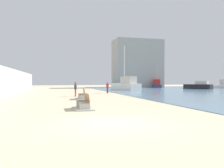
{
  "coord_description": "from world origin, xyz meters",
  "views": [
    {
      "loc": [
        -2.36,
        -9.15,
        1.75
      ],
      "look_at": [
        3.36,
        12.87,
        1.4
      ],
      "focal_mm": 37.13,
      "sensor_mm": 36.0,
      "label": 1
    }
  ],
  "objects_px": {
    "bench_near": "(83,105)",
    "person_standing": "(107,87)",
    "boat_distant": "(157,85)",
    "bench_far": "(82,97)",
    "person_walking": "(76,88)",
    "boat_far_right": "(224,85)",
    "boat_outer": "(199,86)",
    "boat_mid_bay": "(126,85)"
  },
  "relations": [
    {
      "from": "boat_outer",
      "to": "boat_far_right",
      "type": "bearing_deg",
      "value": 17.52
    },
    {
      "from": "person_walking",
      "to": "boat_mid_bay",
      "type": "bearing_deg",
      "value": 53.7
    },
    {
      "from": "person_standing",
      "to": "boat_distant",
      "type": "relative_size",
      "value": 0.28
    },
    {
      "from": "boat_distant",
      "to": "bench_near",
      "type": "bearing_deg",
      "value": -121.35
    },
    {
      "from": "boat_mid_bay",
      "to": "boat_outer",
      "type": "relative_size",
      "value": 1.43
    },
    {
      "from": "person_standing",
      "to": "boat_mid_bay",
      "type": "bearing_deg",
      "value": 57.99
    },
    {
      "from": "boat_outer",
      "to": "person_walking",
      "type": "bearing_deg",
      "value": -149.16
    },
    {
      "from": "boat_mid_bay",
      "to": "boat_far_right",
      "type": "bearing_deg",
      "value": 9.97
    },
    {
      "from": "bench_near",
      "to": "boat_outer",
      "type": "bearing_deg",
      "value": 44.98
    },
    {
      "from": "bench_near",
      "to": "person_walking",
      "type": "height_order",
      "value": "person_walking"
    },
    {
      "from": "bench_far",
      "to": "boat_mid_bay",
      "type": "bearing_deg",
      "value": 60.38
    },
    {
      "from": "person_walking",
      "to": "boat_outer",
      "type": "bearing_deg",
      "value": 30.84
    },
    {
      "from": "bench_near",
      "to": "boat_mid_bay",
      "type": "height_order",
      "value": "boat_mid_bay"
    },
    {
      "from": "boat_far_right",
      "to": "person_standing",
      "type": "bearing_deg",
      "value": -156.23
    },
    {
      "from": "person_standing",
      "to": "boat_outer",
      "type": "distance_m",
      "value": 24.12
    },
    {
      "from": "bench_far",
      "to": "person_walking",
      "type": "height_order",
      "value": "person_walking"
    },
    {
      "from": "boat_far_right",
      "to": "bench_near",
      "type": "bearing_deg",
      "value": -140.0
    },
    {
      "from": "boat_distant",
      "to": "boat_outer",
      "type": "bearing_deg",
      "value": -68.25
    },
    {
      "from": "person_standing",
      "to": "boat_far_right",
      "type": "height_order",
      "value": "boat_far_right"
    },
    {
      "from": "boat_mid_bay",
      "to": "boat_distant",
      "type": "bearing_deg",
      "value": 45.72
    },
    {
      "from": "bench_far",
      "to": "person_standing",
      "type": "bearing_deg",
      "value": 62.86
    },
    {
      "from": "boat_outer",
      "to": "boat_mid_bay",
      "type": "bearing_deg",
      "value": -174.09
    },
    {
      "from": "bench_near",
      "to": "boat_outer",
      "type": "distance_m",
      "value": 38.37
    },
    {
      "from": "boat_outer",
      "to": "boat_distant",
      "type": "bearing_deg",
      "value": 111.75
    },
    {
      "from": "bench_far",
      "to": "boat_far_right",
      "type": "bearing_deg",
      "value": 32.69
    },
    {
      "from": "boat_distant",
      "to": "boat_far_right",
      "type": "relative_size",
      "value": 0.97
    },
    {
      "from": "person_standing",
      "to": "boat_outer",
      "type": "bearing_deg",
      "value": 26.02
    },
    {
      "from": "boat_distant",
      "to": "person_standing",
      "type": "bearing_deg",
      "value": -129.6
    },
    {
      "from": "boat_outer",
      "to": "bench_near",
      "type": "bearing_deg",
      "value": -135.02
    },
    {
      "from": "person_walking",
      "to": "boat_distant",
      "type": "relative_size",
      "value": 0.28
    },
    {
      "from": "boat_mid_bay",
      "to": "boat_outer",
      "type": "xyz_separation_m",
      "value": [
        16.1,
        1.67,
        -0.29
      ]
    },
    {
      "from": "bench_near",
      "to": "boat_outer",
      "type": "relative_size",
      "value": 0.38
    },
    {
      "from": "bench_far",
      "to": "person_walking",
      "type": "distance_m",
      "value": 3.81
    },
    {
      "from": "bench_near",
      "to": "person_standing",
      "type": "height_order",
      "value": "person_standing"
    },
    {
      "from": "person_standing",
      "to": "boat_mid_bay",
      "type": "xyz_separation_m",
      "value": [
        5.57,
        8.91,
        0.04
      ]
    },
    {
      "from": "bench_far",
      "to": "boat_distant",
      "type": "height_order",
      "value": "boat_distant"
    },
    {
      "from": "bench_far",
      "to": "boat_distant",
      "type": "distance_m",
      "value": 37.33
    },
    {
      "from": "bench_near",
      "to": "person_standing",
      "type": "xyz_separation_m",
      "value": [
        5.47,
        16.54,
        0.67
      ]
    },
    {
      "from": "boat_far_right",
      "to": "bench_far",
      "type": "bearing_deg",
      "value": -147.31
    },
    {
      "from": "person_walking",
      "to": "person_standing",
      "type": "distance_m",
      "value": 7.13
    },
    {
      "from": "boat_mid_bay",
      "to": "boat_outer",
      "type": "distance_m",
      "value": 16.19
    },
    {
      "from": "person_walking",
      "to": "boat_far_right",
      "type": "relative_size",
      "value": 0.27
    }
  ]
}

